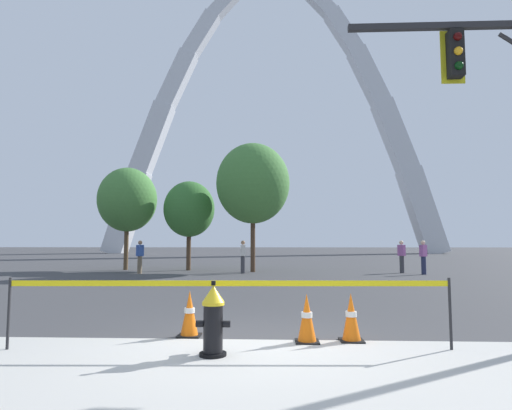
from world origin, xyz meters
TOP-DOWN VIEW (x-y plane):
  - ground_plane at (0.00, 0.00)m, footprint 240.00×240.00m
  - fire_hydrant at (-0.46, -0.62)m, footprint 0.46×0.48m
  - caution_tape_barrier at (-0.29, -0.29)m, footprint 6.27×0.30m
  - traffic_cone_by_hydrant at (1.52, 0.31)m, footprint 0.36×0.36m
  - traffic_cone_mid_sidewalk at (-1.02, 0.55)m, footprint 0.36×0.36m
  - traffic_cone_curb_edge at (0.84, 0.20)m, footprint 0.36×0.36m
  - monument_arch at (-0.00, 52.51)m, footprint 46.65×2.90m
  - tree_far_left at (-7.78, 16.89)m, footprint 3.21×3.21m
  - tree_left_mid at (-4.31, 16.79)m, footprint 2.76×2.76m
  - tree_center_left at (-0.77, 15.63)m, footprint 3.79×3.79m
  - pedestrian_walking_left at (6.60, 15.18)m, footprint 0.36×0.39m
  - pedestrian_standing_center at (7.32, 14.21)m, footprint 0.39×0.37m
  - pedestrian_walking_right at (-1.20, 14.58)m, footprint 0.25×0.37m
  - pedestrian_near_trees at (-6.15, 14.16)m, footprint 0.32×0.39m

SIDE VIEW (x-z plane):
  - ground_plane at x=0.00m, z-range 0.00..0.00m
  - traffic_cone_by_hydrant at x=1.52m, z-range -0.01..0.72m
  - traffic_cone_mid_sidewalk at x=-1.02m, z-range -0.01..0.72m
  - traffic_cone_curb_edge at x=0.84m, z-range -0.01..0.72m
  - fire_hydrant at x=-0.46m, z-range -0.03..0.96m
  - caution_tape_barrier at x=-0.29m, z-range 0.20..1.21m
  - pedestrian_walking_left at x=6.60m, z-range 0.02..1.61m
  - pedestrian_standing_center at x=7.32m, z-range 0.02..1.61m
  - pedestrian_walking_right at x=-1.20m, z-range 0.02..1.61m
  - pedestrian_near_trees at x=-6.15m, z-range 0.02..1.61m
  - tree_left_mid at x=-4.31m, z-range 0.89..5.71m
  - tree_far_left at x=-7.78m, z-range 1.03..6.66m
  - tree_center_left at x=-0.77m, z-range 1.22..7.85m
  - monument_arch at x=0.00m, z-range -2.60..38.15m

